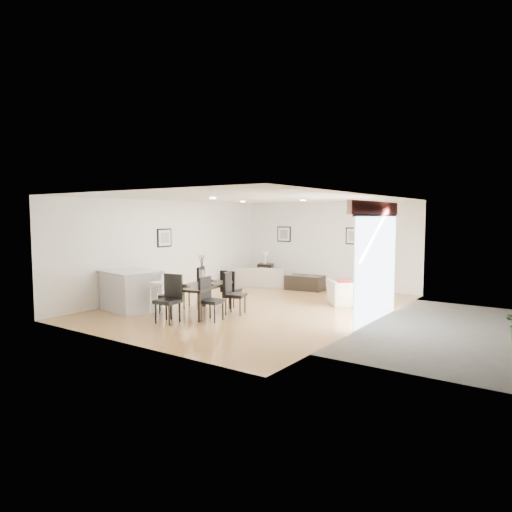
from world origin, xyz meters
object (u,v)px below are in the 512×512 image
Objects in this scene: coffee_table at (305,283)px; dining_chair_wfar at (197,285)px; dining_chair_efar at (232,291)px; dining_chair_foot at (230,286)px; armchair at (349,293)px; bar_stool at (158,287)px; kitchen_island at (130,290)px; dining_chair_wnear at (172,292)px; sofa at (259,277)px; dining_chair_head at (170,295)px; dining_chair_enear at (209,296)px; side_table at (265,273)px; dining_table at (202,288)px.

dining_chair_wfar is at bearing -108.25° from coffee_table.
dining_chair_efar reaches higher than dining_chair_foot.
armchair is 1.01× the size of dining_chair_efar.
dining_chair_wfar is at bearing 81.44° from bar_stool.
kitchen_island is (-1.70, -1.69, -0.03)m from dining_chair_foot.
armchair is 4.43m from dining_chair_wnear.
sofa is 2.14× the size of dining_chair_head.
dining_chair_enear is 1.48× the size of side_table.
kitchen_island is (-2.26, -1.06, -0.06)m from dining_chair_efar.
armchair reaches higher than coffee_table.
bar_stool is (0.52, -4.85, 0.34)m from sofa.
dining_table is at bearing 119.75° from dining_chair_wnear.
dining_chair_head is 1.12× the size of dining_chair_foot.
dining_chair_wnear is 0.36m from bar_stool.
sofa is 4.95m from dining_chair_enear.
dining_chair_wfar reaches higher than dining_chair_enear.
dining_table is 1.99× the size of dining_chair_wnear.
dining_chair_enear is 1.24× the size of bar_stool.
dining_chair_foot is at bearing 89.53° from sofa.
coffee_table is 1.74× the size of side_table.
dining_chair_wnear reaches higher than side_table.
dining_chair_wfar is at bearing -1.21° from armchair.
armchair is 3.10m from dining_chair_efar.
dining_chair_efar is at bearing 35.19° from kitchen_island.
dining_chair_foot reaches higher than dining_chair_wnear.
coffee_table is (0.84, 4.81, -0.28)m from dining_chair_wnear.
dining_chair_enear is at bearing 37.27° from dining_chair_head.
dining_chair_wfar is 1.59× the size of side_table.
bar_stool reaches higher than armchair.
dining_chair_wnear is 1.39m from dining_chair_efar.
dining_chair_wfar is 4.70m from side_table.
coffee_table is at bearing -13.61° from dining_chair_efar.
armchair is 0.96× the size of dining_chair_head.
dining_chair_head is (-0.58, -0.58, 0.04)m from dining_chair_enear.
kitchen_island is at bearing -67.96° from dining_chair_wfar.
dining_chair_enear is 1.04× the size of dining_chair_foot.
kitchen_island is at bearing 62.50° from sofa.
sofa is 3.85m from armchair.
coffee_table is at bearing -18.13° from side_table.
dining_chair_head reaches higher than armchair.
dining_chair_foot is 3.42m from coffee_table.
bar_stool is at bearing -107.50° from coffee_table.
dining_table is 1.82× the size of dining_chair_efar.
dining_chair_head is at bearing -99.23° from coffee_table.
dining_chair_wfar is 0.92× the size of coffee_table.
dining_chair_enear is at bearing -68.13° from side_table.
sofa is 4.21m from dining_chair_efar.
armchair is at bearing 106.68° from dining_chair_wfar.
bar_stool is at bearing -31.71° from dining_chair_wfar.
armchair is 5.42m from kitchen_island.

